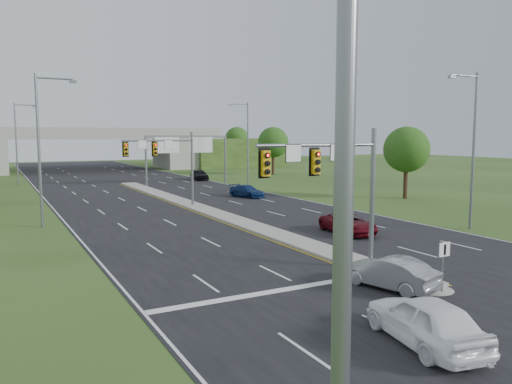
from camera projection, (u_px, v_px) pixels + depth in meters
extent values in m
plane|color=#284619|center=(370.00, 268.00, 25.02)|extent=(240.00, 240.00, 0.00)
cube|color=black|center=(161.00, 195.00, 55.74)|extent=(24.00, 160.00, 0.02)
cube|color=gray|center=(201.00, 208.00, 45.20)|extent=(2.00, 54.00, 0.16)
cone|color=gray|center=(433.00, 288.00, 21.50)|extent=(2.00, 2.00, 0.16)
cube|color=gold|center=(189.00, 210.00, 44.67)|extent=(0.12, 54.00, 0.01)
cube|color=gold|center=(212.00, 208.00, 45.74)|extent=(0.12, 54.00, 0.01)
cube|color=silver|center=(47.00, 202.00, 50.24)|extent=(0.12, 160.00, 0.01)
cube|color=silver|center=(254.00, 190.00, 61.23)|extent=(0.12, 160.00, 0.01)
cube|color=silver|center=(267.00, 292.00, 21.11)|extent=(10.50, 0.50, 0.01)
cylinder|color=slate|center=(372.00, 199.00, 24.63)|extent=(0.24, 0.24, 7.00)
cylinder|color=slate|center=(319.00, 145.00, 22.81)|extent=(6.50, 0.16, 0.16)
cube|color=#CF9B0C|center=(316.00, 162.00, 22.52)|extent=(0.35, 0.25, 1.10)
cube|color=#CF9B0C|center=(266.00, 163.00, 21.31)|extent=(0.35, 0.25, 1.10)
cube|color=black|center=(314.00, 162.00, 22.65)|extent=(0.55, 0.04, 1.30)
cube|color=black|center=(264.00, 163.00, 21.43)|extent=(0.55, 0.04, 1.30)
sphere|color=#FF0C05|center=(318.00, 154.00, 22.37)|extent=(0.20, 0.20, 0.20)
sphere|color=#FF0C05|center=(267.00, 155.00, 21.16)|extent=(0.20, 0.20, 0.20)
cube|color=white|center=(293.00, 153.00, 22.10)|extent=(0.75, 0.04, 0.75)
cube|color=white|center=(337.00, 152.00, 23.22)|extent=(0.75, 0.04, 0.75)
cylinder|color=slate|center=(192.00, 169.00, 46.57)|extent=(0.24, 0.24, 7.00)
cylinder|color=slate|center=(158.00, 141.00, 44.75)|extent=(6.50, 0.16, 0.16)
cube|color=#CF9B0C|center=(155.00, 149.00, 44.46)|extent=(0.35, 0.25, 1.10)
cube|color=#CF9B0C|center=(126.00, 149.00, 43.25)|extent=(0.35, 0.25, 1.10)
cube|color=black|center=(155.00, 149.00, 44.59)|extent=(0.55, 0.04, 1.30)
cube|color=black|center=(125.00, 149.00, 43.38)|extent=(0.55, 0.04, 1.30)
sphere|color=#FF0C05|center=(155.00, 145.00, 44.31)|extent=(0.20, 0.20, 0.20)
sphere|color=#FF0C05|center=(126.00, 145.00, 43.10)|extent=(0.20, 0.20, 0.20)
cube|color=white|center=(142.00, 145.00, 44.04)|extent=(0.75, 0.04, 0.75)
cube|color=white|center=(169.00, 144.00, 45.16)|extent=(0.75, 0.04, 0.75)
cylinder|color=slate|center=(443.00, 268.00, 20.95)|extent=(0.08, 0.08, 2.20)
cube|color=white|center=(445.00, 249.00, 20.81)|extent=(0.60, 0.04, 0.60)
cube|color=black|center=(445.00, 250.00, 20.79)|extent=(0.10, 0.02, 0.45)
cylinder|color=slate|center=(146.00, 162.00, 64.70)|extent=(0.28, 0.28, 6.60)
cylinder|color=slate|center=(225.00, 160.00, 69.97)|extent=(0.28, 0.28, 6.60)
cube|color=slate|center=(187.00, 137.00, 66.98)|extent=(11.50, 0.35, 0.35)
cube|color=#0B521B|center=(167.00, 145.00, 65.60)|extent=(3.20, 0.08, 2.00)
cube|color=#0B521B|center=(201.00, 145.00, 67.83)|extent=(3.20, 0.08, 2.00)
cube|color=silver|center=(167.00, 145.00, 65.55)|extent=(3.30, 0.03, 2.10)
cube|color=silver|center=(201.00, 145.00, 67.79)|extent=(3.30, 0.03, 2.10)
cube|color=gray|center=(175.00, 153.00, 102.82)|extent=(6.00, 12.00, 6.00)
cube|color=#284619|center=(232.00, 152.00, 108.88)|extent=(20.00, 14.00, 6.00)
cube|color=gray|center=(89.00, 136.00, 94.49)|extent=(50.00, 12.00, 1.20)
cube|color=gray|center=(94.00, 130.00, 89.28)|extent=(50.00, 0.40, 0.90)
cube|color=gray|center=(83.00, 131.00, 99.46)|extent=(50.00, 0.40, 0.90)
cylinder|color=slate|center=(343.00, 250.00, 4.95)|extent=(0.20, 0.20, 11.00)
cylinder|color=slate|center=(39.00, 152.00, 35.67)|extent=(0.20, 0.20, 11.00)
cylinder|color=slate|center=(54.00, 79.00, 35.66)|extent=(2.50, 0.12, 0.12)
cube|color=slate|center=(73.00, 82.00, 36.26)|extent=(0.50, 0.25, 0.18)
cylinder|color=slate|center=(16.00, 144.00, 66.38)|extent=(0.20, 0.20, 11.00)
cylinder|color=slate|center=(25.00, 105.00, 66.38)|extent=(2.50, 0.12, 0.12)
cube|color=slate|center=(35.00, 106.00, 66.98)|extent=(0.50, 0.25, 0.18)
cylinder|color=slate|center=(473.00, 152.00, 35.08)|extent=(0.20, 0.20, 11.00)
cylinder|color=slate|center=(465.00, 76.00, 33.92)|extent=(2.50, 0.12, 0.12)
cube|color=slate|center=(452.00, 77.00, 33.35)|extent=(0.50, 0.25, 0.18)
cylinder|color=slate|center=(248.00, 144.00, 65.80)|extent=(0.20, 0.20, 11.00)
cylinder|color=slate|center=(239.00, 104.00, 64.63)|extent=(2.50, 0.12, 0.12)
cube|color=slate|center=(230.00, 105.00, 64.07)|extent=(0.50, 0.25, 0.18)
cylinder|color=#382316|center=(406.00, 180.00, 52.60)|extent=(0.44, 0.44, 4.00)
sphere|color=#284D14|center=(407.00, 149.00, 52.24)|extent=(4.80, 4.80, 4.80)
cylinder|color=#382316|center=(273.00, 162.00, 85.17)|extent=(0.44, 0.44, 4.25)
sphere|color=#284D14|center=(273.00, 142.00, 84.79)|extent=(5.20, 5.20, 5.20)
cylinder|color=#382316|center=(184.00, 155.00, 118.46)|extent=(0.44, 0.44, 4.25)
sphere|color=#284D14|center=(184.00, 140.00, 118.08)|extent=(5.60, 5.60, 5.60)
cylinder|color=#382316|center=(237.00, 153.00, 124.97)|extent=(0.44, 0.44, 4.50)
sphere|color=#284D14|center=(237.00, 139.00, 124.57)|extent=(6.00, 6.00, 6.00)
imported|color=white|center=(425.00, 320.00, 15.78)|extent=(2.72, 4.98, 1.61)
imported|color=#9FA2A6|center=(389.00, 272.00, 21.63)|extent=(2.51, 4.50, 1.41)
imported|color=#570811|center=(348.00, 224.00, 33.86)|extent=(2.71, 5.03, 1.34)
imported|color=navy|center=(247.00, 191.00, 53.95)|extent=(3.00, 4.81, 1.30)
imported|color=black|center=(199.00, 175.00, 74.96)|extent=(2.41, 4.93, 1.62)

